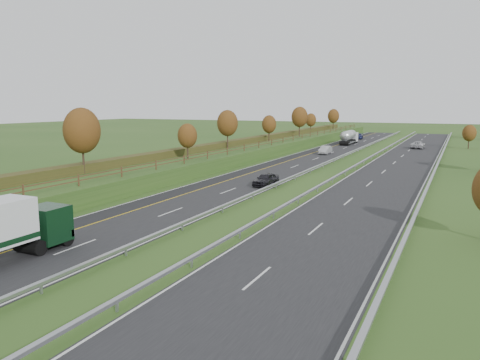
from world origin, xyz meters
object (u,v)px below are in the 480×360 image
object	(u,v)px
car_dark_near	(266,179)
car_small_far	(359,136)
car_silver_mid	(325,150)
road_tanker	(349,137)
car_oncoming	(418,145)

from	to	relation	value
car_dark_near	car_small_far	xyz separation A→B (m)	(-5.50, 84.57, -0.00)
car_dark_near	car_silver_mid	distance (m)	40.13
road_tanker	car_small_far	size ratio (longest dim) A/B	2.06
road_tanker	car_dark_near	distance (m)	66.30
car_dark_near	car_small_far	world-z (taller)	car_dark_near
car_dark_near	car_small_far	size ratio (longest dim) A/B	0.85
car_silver_mid	car_oncoming	world-z (taller)	car_silver_mid
car_silver_mid	car_oncoming	size ratio (longest dim) A/B	0.85
car_silver_mid	car_dark_near	bearing A→B (deg)	-85.31
car_oncoming	car_dark_near	bearing A→B (deg)	80.23
road_tanker	car_silver_mid	world-z (taller)	road_tanker
car_dark_near	car_oncoming	bearing A→B (deg)	83.00
car_small_far	car_silver_mid	bearing A→B (deg)	-92.21
car_small_far	car_dark_near	bearing A→B (deg)	-91.31
car_dark_near	car_oncoming	distance (m)	62.35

